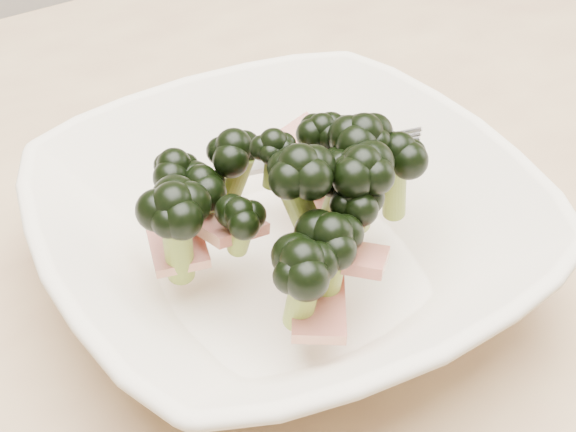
{
  "coord_description": "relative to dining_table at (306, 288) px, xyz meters",
  "views": [
    {
      "loc": [
        -0.27,
        -0.37,
        1.11
      ],
      "look_at": [
        -0.06,
        -0.06,
        0.8
      ],
      "focal_mm": 50.0,
      "sensor_mm": 36.0,
      "label": 1
    }
  ],
  "objects": [
    {
      "name": "broccoli_dish",
      "position": [
        -0.06,
        -0.06,
        0.14
      ],
      "size": [
        0.32,
        0.32,
        0.12
      ],
      "color": "#F5E8CF",
      "rests_on": "dining_table"
    },
    {
      "name": "dining_table",
      "position": [
        0.0,
        0.0,
        0.0
      ],
      "size": [
        1.2,
        0.8,
        0.75
      ],
      "color": "tan",
      "rests_on": "ground"
    }
  ]
}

